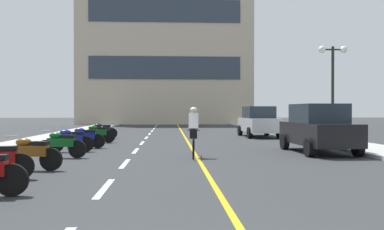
# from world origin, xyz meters

# --- Properties ---
(ground_plane) EXTENTS (140.00, 140.00, 0.00)m
(ground_plane) POSITION_xyz_m (0.00, 21.00, 0.00)
(ground_plane) COLOR #2D3033
(curb_left) EXTENTS (2.40, 72.00, 0.12)m
(curb_left) POSITION_xyz_m (-7.20, 24.00, 0.06)
(curb_left) COLOR #A8A8A3
(curb_left) RESTS_ON ground
(curb_right) EXTENTS (2.40, 72.00, 0.12)m
(curb_right) POSITION_xyz_m (7.20, 24.00, 0.06)
(curb_right) COLOR #A8A8A3
(curb_right) RESTS_ON ground
(lane_dash_1) EXTENTS (0.14, 2.20, 0.01)m
(lane_dash_1) POSITION_xyz_m (-2.00, 6.00, 0.00)
(lane_dash_1) COLOR silver
(lane_dash_1) RESTS_ON ground
(lane_dash_2) EXTENTS (0.14, 2.20, 0.01)m
(lane_dash_2) POSITION_xyz_m (-2.00, 10.00, 0.00)
(lane_dash_2) COLOR silver
(lane_dash_2) RESTS_ON ground
(lane_dash_3) EXTENTS (0.14, 2.20, 0.01)m
(lane_dash_3) POSITION_xyz_m (-2.00, 14.00, 0.00)
(lane_dash_3) COLOR silver
(lane_dash_3) RESTS_ON ground
(lane_dash_4) EXTENTS (0.14, 2.20, 0.01)m
(lane_dash_4) POSITION_xyz_m (-2.00, 18.00, 0.00)
(lane_dash_4) COLOR silver
(lane_dash_4) RESTS_ON ground
(lane_dash_5) EXTENTS (0.14, 2.20, 0.01)m
(lane_dash_5) POSITION_xyz_m (-2.00, 22.00, 0.00)
(lane_dash_5) COLOR silver
(lane_dash_5) RESTS_ON ground
(lane_dash_6) EXTENTS (0.14, 2.20, 0.01)m
(lane_dash_6) POSITION_xyz_m (-2.00, 26.00, 0.00)
(lane_dash_6) COLOR silver
(lane_dash_6) RESTS_ON ground
(lane_dash_7) EXTENTS (0.14, 2.20, 0.01)m
(lane_dash_7) POSITION_xyz_m (-2.00, 30.00, 0.00)
(lane_dash_7) COLOR silver
(lane_dash_7) RESTS_ON ground
(lane_dash_8) EXTENTS (0.14, 2.20, 0.01)m
(lane_dash_8) POSITION_xyz_m (-2.00, 34.00, 0.00)
(lane_dash_8) COLOR silver
(lane_dash_8) RESTS_ON ground
(lane_dash_9) EXTENTS (0.14, 2.20, 0.01)m
(lane_dash_9) POSITION_xyz_m (-2.00, 38.00, 0.00)
(lane_dash_9) COLOR silver
(lane_dash_9) RESTS_ON ground
(lane_dash_10) EXTENTS (0.14, 2.20, 0.01)m
(lane_dash_10) POSITION_xyz_m (-2.00, 42.00, 0.00)
(lane_dash_10) COLOR silver
(lane_dash_10) RESTS_ON ground
(lane_dash_11) EXTENTS (0.14, 2.20, 0.01)m
(lane_dash_11) POSITION_xyz_m (-2.00, 46.00, 0.00)
(lane_dash_11) COLOR silver
(lane_dash_11) RESTS_ON ground
(centre_line_yellow) EXTENTS (0.12, 66.00, 0.01)m
(centre_line_yellow) POSITION_xyz_m (0.25, 24.00, 0.00)
(centre_line_yellow) COLOR gold
(centre_line_yellow) RESTS_ON ground
(office_building) EXTENTS (20.15, 8.20, 21.23)m
(office_building) POSITION_xyz_m (-1.14, 49.04, 10.61)
(office_building) COLOR #BCAD93
(office_building) RESTS_ON ground
(street_lamp_mid) EXTENTS (1.46, 0.36, 4.64)m
(street_lamp_mid) POSITION_xyz_m (7.38, 17.89, 3.56)
(street_lamp_mid) COLOR black
(street_lamp_mid) RESTS_ON curb_right
(parked_car_near) EXTENTS (2.03, 4.25, 1.82)m
(parked_car_near) POSITION_xyz_m (4.86, 12.89, 0.92)
(parked_car_near) COLOR black
(parked_car_near) RESTS_ON ground
(parked_car_mid) EXTENTS (2.01, 4.24, 1.82)m
(parked_car_mid) POSITION_xyz_m (4.65, 22.43, 0.92)
(parked_car_mid) COLOR black
(parked_car_mid) RESTS_ON ground
(motorcycle_3) EXTENTS (1.69, 0.61, 0.92)m
(motorcycle_3) POSITION_xyz_m (-4.33, 8.67, 0.47)
(motorcycle_3) COLOR black
(motorcycle_3) RESTS_ON ground
(motorcycle_4) EXTENTS (1.69, 0.60, 0.92)m
(motorcycle_4) POSITION_xyz_m (-4.27, 11.62, 0.47)
(motorcycle_4) COLOR black
(motorcycle_4) RESTS_ON ground
(motorcycle_5) EXTENTS (1.70, 0.60, 0.92)m
(motorcycle_5) POSITION_xyz_m (-4.42, 13.62, 0.47)
(motorcycle_5) COLOR black
(motorcycle_5) RESTS_ON ground
(motorcycle_6) EXTENTS (1.70, 0.60, 0.92)m
(motorcycle_6) POSITION_xyz_m (-4.22, 15.21, 0.47)
(motorcycle_6) COLOR black
(motorcycle_6) RESTS_ON ground
(motorcycle_7) EXTENTS (1.70, 0.60, 0.92)m
(motorcycle_7) POSITION_xyz_m (-4.19, 18.12, 0.47)
(motorcycle_7) COLOR black
(motorcycle_7) RESTS_ON ground
(motorcycle_8) EXTENTS (1.67, 0.68, 0.92)m
(motorcycle_8) POSITION_xyz_m (-4.43, 21.15, 0.47)
(motorcycle_8) COLOR black
(motorcycle_8) RESTS_ON ground
(cyclist_rider) EXTENTS (0.42, 1.77, 1.71)m
(cyclist_rider) POSITION_xyz_m (0.13, 11.54, 0.89)
(cyclist_rider) COLOR black
(cyclist_rider) RESTS_ON ground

